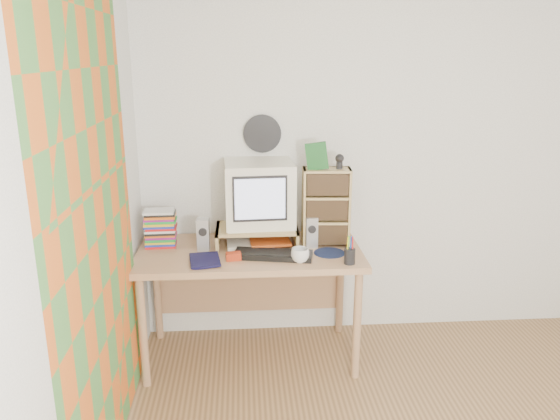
{
  "coord_description": "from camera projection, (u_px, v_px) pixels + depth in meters",
  "views": [
    {
      "loc": [
        -1.07,
        -1.85,
        1.95
      ],
      "look_at": [
        -0.84,
        1.33,
        1.02
      ],
      "focal_mm": 35.0,
      "sensor_mm": 36.0,
      "label": 1
    }
  ],
  "objects": [
    {
      "name": "left_wall",
      "position": [
        49.0,
        258.0,
        1.92
      ],
      "size": [
        0.0,
        3.5,
        3.5
      ],
      "primitive_type": "plane",
      "rotation": [
        1.57,
        0.0,
        1.57
      ],
      "color": "white",
      "rests_on": "floor"
    },
    {
      "name": "crt_monitor",
      "position": [
        259.0,
        194.0,
        3.48
      ],
      "size": [
        0.45,
        0.45,
        0.41
      ],
      "primitive_type": "cube",
      "rotation": [
        0.0,
        0.0,
        0.06
      ],
      "color": "silver",
      "rests_on": "monitor_riser"
    },
    {
      "name": "wall_disc",
      "position": [
        262.0,
        134.0,
        3.58
      ],
      "size": [
        0.25,
        0.02,
        0.25
      ],
      "primitive_type": "cylinder",
      "rotation": [
        1.57,
        0.0,
        0.0
      ],
      "color": "black",
      "rests_on": "back_wall"
    },
    {
      "name": "red_box",
      "position": [
        233.0,
        256.0,
        3.26
      ],
      "size": [
        0.09,
        0.07,
        0.04
      ],
      "primitive_type": "cube",
      "rotation": [
        0.0,
        0.0,
        0.11
      ],
      "color": "#AA2C12",
      "rests_on": "desk"
    },
    {
      "name": "mug",
      "position": [
        300.0,
        255.0,
        3.22
      ],
      "size": [
        0.12,
        0.12,
        0.09
      ],
      "primitive_type": "imported",
      "rotation": [
        0.0,
        0.0,
        -0.07
      ],
      "color": "white",
      "rests_on": "desk"
    },
    {
      "name": "dvd_stack",
      "position": [
        161.0,
        226.0,
        3.46
      ],
      "size": [
        0.19,
        0.14,
        0.27
      ],
      "primitive_type": null,
      "rotation": [
        0.0,
        0.0,
        0.04
      ],
      "color": "brown",
      "rests_on": "desk"
    },
    {
      "name": "speaker_right",
      "position": [
        311.0,
        232.0,
        3.46
      ],
      "size": [
        0.08,
        0.08,
        0.2
      ],
      "primitive_type": "cube",
      "rotation": [
        0.0,
        0.0,
        0.07
      ],
      "color": "#A3A3A8",
      "rests_on": "desk"
    },
    {
      "name": "diary",
      "position": [
        190.0,
        260.0,
        3.21
      ],
      "size": [
        0.23,
        0.19,
        0.04
      ],
      "primitive_type": "imported",
      "rotation": [
        0.0,
        0.0,
        0.13
      ],
      "color": "#0F0E33",
      "rests_on": "desk"
    },
    {
      "name": "cd_rack",
      "position": [
        326.0,
        207.0,
        3.46
      ],
      "size": [
        0.31,
        0.18,
        0.5
      ],
      "primitive_type": "cube",
      "rotation": [
        0.0,
        0.0,
        -0.07
      ],
      "color": "tan",
      "rests_on": "desk"
    },
    {
      "name": "papers",
      "position": [
        258.0,
        243.0,
        3.5
      ],
      "size": [
        0.3,
        0.23,
        0.04
      ],
      "primitive_type": null,
      "rotation": [
        0.0,
        0.0,
        0.06
      ],
      "color": "silver",
      "rests_on": "desk"
    },
    {
      "name": "curtain",
      "position": [
        97.0,
        240.0,
        2.41
      ],
      "size": [
        0.0,
        2.2,
        2.2
      ],
      "primitive_type": "plane",
      "rotation": [
        1.57,
        0.0,
        1.57
      ],
      "color": "#D55F1E",
      "rests_on": "left_wall"
    },
    {
      "name": "keyboard",
      "position": [
        273.0,
        255.0,
        3.3
      ],
      "size": [
        0.49,
        0.24,
        0.03
      ],
      "primitive_type": "cube",
      "rotation": [
        0.0,
        0.0,
        -0.19
      ],
      "color": "black",
      "rests_on": "desk"
    },
    {
      "name": "mousepad",
      "position": [
        329.0,
        253.0,
        3.37
      ],
      "size": [
        0.24,
        0.24,
        0.0
      ],
      "primitive_type": "cylinder",
      "rotation": [
        0.0,
        0.0,
        0.26
      ],
      "color": "#0F1334",
      "rests_on": "desk"
    },
    {
      "name": "monitor_riser",
      "position": [
        257.0,
        231.0,
        3.5
      ],
      "size": [
        0.52,
        0.3,
        0.12
      ],
      "color": "tan",
      "rests_on": "desk"
    },
    {
      "name": "back_wall",
      "position": [
        399.0,
        158.0,
        3.71
      ],
      "size": [
        3.5,
        0.0,
        3.5
      ],
      "primitive_type": "plane",
      "rotation": [
        1.57,
        0.0,
        0.0
      ],
      "color": "white",
      "rests_on": "floor"
    },
    {
      "name": "pen_cup",
      "position": [
        350.0,
        253.0,
        3.19
      ],
      "size": [
        0.08,
        0.08,
        0.13
      ],
      "primitive_type": null,
      "rotation": [
        0.0,
        0.0,
        -0.33
      ],
      "color": "black",
      "rests_on": "desk"
    },
    {
      "name": "game_box",
      "position": [
        317.0,
        156.0,
        3.34
      ],
      "size": [
        0.13,
        0.05,
        0.17
      ],
      "primitive_type": "cube",
      "rotation": [
        0.0,
        0.0,
        -0.15
      ],
      "color": "#185521",
      "rests_on": "cd_rack"
    },
    {
      "name": "speaker_left",
      "position": [
        203.0,
        235.0,
        3.4
      ],
      "size": [
        0.08,
        0.08,
        0.2
      ],
      "primitive_type": "cube",
      "rotation": [
        0.0,
        0.0,
        -0.04
      ],
      "color": "#A3A3A8",
      "rests_on": "desk"
    },
    {
      "name": "desk",
      "position": [
        250.0,
        266.0,
        3.52
      ],
      "size": [
        1.4,
        0.7,
        0.75
      ],
      "color": "tan",
      "rests_on": "floor"
    },
    {
      "name": "webcam",
      "position": [
        340.0,
        161.0,
        3.38
      ],
      "size": [
        0.06,
        0.06,
        0.09
      ],
      "primitive_type": null,
      "rotation": [
        0.0,
        0.0,
        0.05
      ],
      "color": "black",
      "rests_on": "cd_rack"
    }
  ]
}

